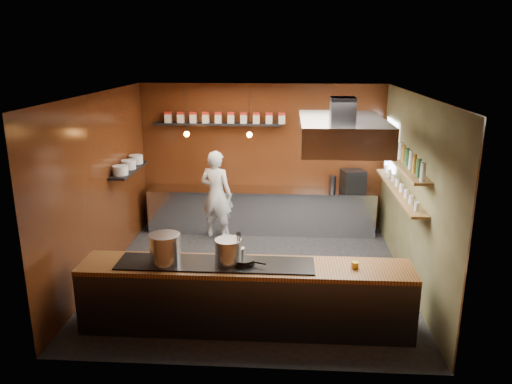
# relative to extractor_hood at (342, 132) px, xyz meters

# --- Properties ---
(floor) EXTENTS (5.00, 5.00, 0.00)m
(floor) POSITION_rel_extractor_hood_xyz_m (-1.30, 0.40, -2.51)
(floor) COLOR black
(floor) RESTS_ON ground
(back_wall) EXTENTS (5.00, 0.00, 5.00)m
(back_wall) POSITION_rel_extractor_hood_xyz_m (-1.30, 2.90, -1.01)
(back_wall) COLOR #37140A
(back_wall) RESTS_ON ground
(left_wall) EXTENTS (0.00, 5.00, 5.00)m
(left_wall) POSITION_rel_extractor_hood_xyz_m (-3.80, 0.40, -1.01)
(left_wall) COLOR #37140A
(left_wall) RESTS_ON ground
(right_wall) EXTENTS (0.00, 5.00, 5.00)m
(right_wall) POSITION_rel_extractor_hood_xyz_m (1.20, 0.40, -1.01)
(right_wall) COLOR #474728
(right_wall) RESTS_ON ground
(ceiling) EXTENTS (5.00, 5.00, 0.00)m
(ceiling) POSITION_rel_extractor_hood_xyz_m (-1.30, 0.40, 0.49)
(ceiling) COLOR silver
(ceiling) RESTS_ON back_wall
(window_pane) EXTENTS (0.00, 1.00, 1.00)m
(window_pane) POSITION_rel_extractor_hood_xyz_m (1.15, 2.10, -0.61)
(window_pane) COLOR white
(window_pane) RESTS_ON right_wall
(prep_counter) EXTENTS (4.60, 0.65, 0.90)m
(prep_counter) POSITION_rel_extractor_hood_xyz_m (-1.30, 2.57, -2.06)
(prep_counter) COLOR silver
(prep_counter) RESTS_ON floor
(pass_counter) EXTENTS (4.40, 0.72, 0.94)m
(pass_counter) POSITION_rel_extractor_hood_xyz_m (-1.30, -1.20, -2.04)
(pass_counter) COLOR #38383D
(pass_counter) RESTS_ON floor
(tin_shelf) EXTENTS (2.60, 0.26, 0.04)m
(tin_shelf) POSITION_rel_extractor_hood_xyz_m (-2.20, 2.76, -0.31)
(tin_shelf) COLOR black
(tin_shelf) RESTS_ON back_wall
(plate_shelf) EXTENTS (0.30, 1.40, 0.04)m
(plate_shelf) POSITION_rel_extractor_hood_xyz_m (-3.64, 1.40, -0.96)
(plate_shelf) COLOR black
(plate_shelf) RESTS_ON left_wall
(bottle_shelf_upper) EXTENTS (0.26, 2.80, 0.04)m
(bottle_shelf_upper) POSITION_rel_extractor_hood_xyz_m (1.04, 0.70, -0.59)
(bottle_shelf_upper) COLOR olive
(bottle_shelf_upper) RESTS_ON right_wall
(bottle_shelf_lower) EXTENTS (0.26, 2.80, 0.04)m
(bottle_shelf_lower) POSITION_rel_extractor_hood_xyz_m (1.04, 0.70, -1.06)
(bottle_shelf_lower) COLOR olive
(bottle_shelf_lower) RESTS_ON right_wall
(extractor_hood) EXTENTS (1.20, 2.00, 0.72)m
(extractor_hood) POSITION_rel_extractor_hood_xyz_m (0.00, 0.00, 0.00)
(extractor_hood) COLOR #38383D
(extractor_hood) RESTS_ON ceiling
(pendant_left) EXTENTS (0.10, 0.10, 0.95)m
(pendant_left) POSITION_rel_extractor_hood_xyz_m (-2.70, 2.10, -0.35)
(pendant_left) COLOR black
(pendant_left) RESTS_ON ceiling
(pendant_right) EXTENTS (0.10, 0.10, 0.95)m
(pendant_right) POSITION_rel_extractor_hood_xyz_m (-1.50, 2.10, -0.35)
(pendant_right) COLOR black
(pendant_right) RESTS_ON ceiling
(storage_tins) EXTENTS (2.43, 0.13, 0.22)m
(storage_tins) POSITION_rel_extractor_hood_xyz_m (-2.05, 2.76, -0.17)
(storage_tins) COLOR beige
(storage_tins) RESTS_ON tin_shelf
(plate_stacks) EXTENTS (0.26, 1.16, 0.16)m
(plate_stacks) POSITION_rel_extractor_hood_xyz_m (-3.64, 1.40, -0.86)
(plate_stacks) COLOR silver
(plate_stacks) RESTS_ON plate_shelf
(bottles) EXTENTS (0.06, 2.66, 0.24)m
(bottles) POSITION_rel_extractor_hood_xyz_m (1.04, 0.70, -0.45)
(bottles) COLOR silver
(bottles) RESTS_ON bottle_shelf_upper
(wine_glasses) EXTENTS (0.07, 2.37, 0.13)m
(wine_glasses) POSITION_rel_extractor_hood_xyz_m (1.04, 0.70, -0.97)
(wine_glasses) COLOR silver
(wine_glasses) RESTS_ON bottle_shelf_lower
(stockpot_large) EXTENTS (0.44, 0.44, 0.40)m
(stockpot_large) POSITION_rel_extractor_hood_xyz_m (-2.35, -1.24, -1.37)
(stockpot_large) COLOR silver
(stockpot_large) RESTS_ON pass_counter
(stockpot_small) EXTENTS (0.36, 0.36, 0.33)m
(stockpot_small) POSITION_rel_extractor_hood_xyz_m (-1.52, -1.20, -1.40)
(stockpot_small) COLOR silver
(stockpot_small) RESTS_ON pass_counter
(utensil_crock) EXTENTS (0.17, 0.17, 0.20)m
(utensil_crock) POSITION_rel_extractor_hood_xyz_m (-1.39, -1.15, -1.46)
(utensil_crock) COLOR silver
(utensil_crock) RESTS_ON pass_counter
(frying_pan) EXTENTS (0.45, 0.29, 0.07)m
(frying_pan) POSITION_rel_extractor_hood_xyz_m (-1.32, -1.21, -1.53)
(frying_pan) COLOR black
(frying_pan) RESTS_ON pass_counter
(butter_jar) EXTENTS (0.11, 0.11, 0.09)m
(butter_jar) POSITION_rel_extractor_hood_xyz_m (0.12, -1.20, -1.54)
(butter_jar) COLOR gold
(butter_jar) RESTS_ON pass_counter
(espresso_machine) EXTENTS (0.51, 0.49, 0.43)m
(espresso_machine) POSITION_rel_extractor_hood_xyz_m (0.55, 2.58, -1.39)
(espresso_machine) COLOR black
(espresso_machine) RESTS_ON prep_counter
(chef) EXTENTS (0.74, 0.59, 1.77)m
(chef) POSITION_rel_extractor_hood_xyz_m (-2.17, 2.17, -1.62)
(chef) COLOR white
(chef) RESTS_ON floor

